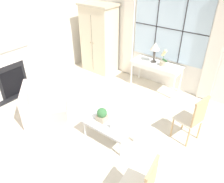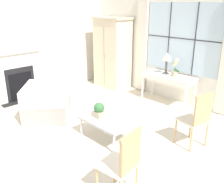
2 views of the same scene
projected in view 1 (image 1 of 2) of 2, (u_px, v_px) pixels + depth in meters
name	position (u px, v px, depth m)	size (l,w,h in m)	color
ground_plane	(94.00, 143.00, 4.41)	(14.00, 14.00, 0.00)	beige
wall_back_windowed	(169.00, 37.00, 5.69)	(7.20, 0.14, 2.80)	silver
wall_left	(19.00, 38.00, 5.64)	(0.06, 7.20, 2.80)	silver
fireplace	(8.00, 68.00, 5.53)	(0.34, 1.34, 2.35)	black
armoire	(99.00, 39.00, 6.68)	(1.07, 0.72, 2.07)	beige
console_table	(156.00, 66.00, 5.89)	(1.36, 0.53, 0.74)	white
table_lamp	(155.00, 47.00, 5.71)	(0.26, 0.26, 0.56)	#4C4742
potted_orchid	(163.00, 59.00, 5.67)	(0.20, 0.16, 0.44)	tan
armchair_upholstered	(45.00, 106.00, 5.03)	(1.36, 1.35, 0.75)	beige
side_chair_wooden	(193.00, 117.00, 4.17)	(0.53, 0.53, 1.04)	beige
coffee_table	(109.00, 124.00, 4.32)	(1.01, 0.57, 0.42)	silver
potted_plant_small	(102.00, 115.00, 4.28)	(0.20, 0.20, 0.29)	tan
pillar_candle	(112.00, 126.00, 4.12)	(0.10, 0.10, 0.15)	silver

